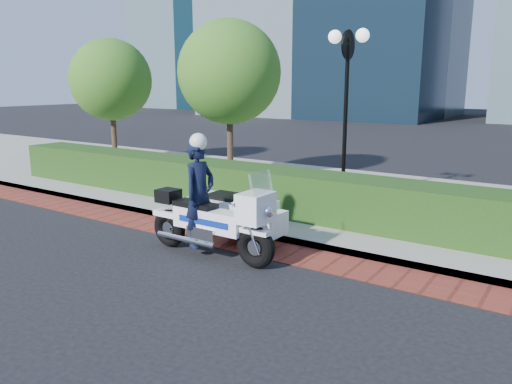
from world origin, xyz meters
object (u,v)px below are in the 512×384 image
Objects in this scene: lamppost at (346,90)px; tree_a at (111,80)px; tree_b at (229,73)px; police_motorcycle at (218,210)px.

lamppost is 10.09m from tree_a.
lamppost is 0.92× the size of tree_a.
lamppost is 0.86× the size of tree_b.
tree_a is 11.15m from police_motorcycle.
police_motorcycle is at bearing -30.55° from tree_a.
tree_a is 5.50m from tree_b.
tree_a is at bearing 150.10° from police_motorcycle.
tree_b is 1.76× the size of police_motorcycle.
tree_a is 1.65× the size of police_motorcycle.
police_motorcycle is (3.87, -5.53, -2.66)m from tree_b.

